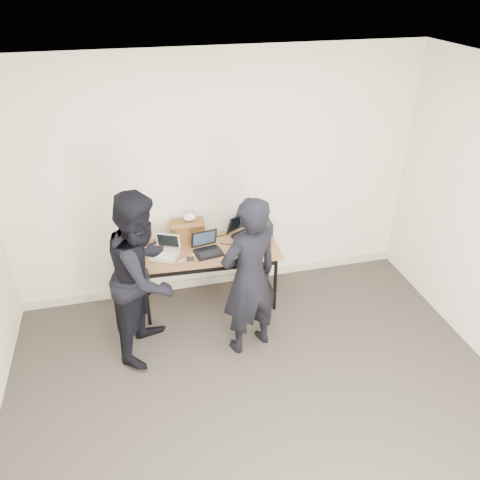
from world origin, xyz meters
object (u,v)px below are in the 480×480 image
object	(u,v)px
desk	(208,254)
equipment_box	(260,228)
laptop_right	(245,231)
laptop_beige	(166,252)
leather_satchel	(188,230)
person_observer	(144,275)
laptop_center	(207,248)
person_typist	(249,278)

from	to	relation	value
desk	equipment_box	bearing A→B (deg)	20.00
laptop_right	equipment_box	distance (m)	0.17
laptop_beige	leather_satchel	bearing A→B (deg)	66.76
person_observer	laptop_right	bearing A→B (deg)	-33.22
leather_satchel	person_observer	world-z (taller)	person_observer
laptop_center	desk	bearing A→B (deg)	58.42
laptop_center	laptop_beige	bearing A→B (deg)	165.52
laptop_right	person_observer	world-z (taller)	person_observer
laptop_center	person_typist	world-z (taller)	person_typist
equipment_box	person_observer	bearing A→B (deg)	-151.72
equipment_box	person_typist	world-z (taller)	person_typist
person_observer	desk	bearing A→B (deg)	-28.32
desk	leather_satchel	bearing A→B (deg)	131.31
person_typist	desk	bearing A→B (deg)	-90.21
leather_satchel	laptop_beige	bearing A→B (deg)	-135.77
leather_satchel	laptop_right	bearing A→B (deg)	0.05
leather_satchel	desk	bearing A→B (deg)	-48.99
laptop_beige	equipment_box	bearing A→B (deg)	36.04
desk	leather_satchel	distance (m)	0.34
laptop_beige	person_observer	distance (m)	0.57
desk	laptop_right	bearing A→B (deg)	26.37
laptop_center	person_observer	distance (m)	0.83
laptop_beige	desk	bearing A→B (deg)	26.99
desk	person_observer	world-z (taller)	person_observer
laptop_beige	laptop_center	distance (m)	0.43
desk	laptop_right	size ratio (longest dim) A/B	3.55
laptop_beige	person_typist	size ratio (longest dim) A/B	0.21
leather_satchel	person_typist	xyz separation A→B (m)	(0.43, -1.00, -0.02)
laptop_beige	person_observer	bearing A→B (deg)	-90.60
desk	person_observer	bearing A→B (deg)	-140.11
laptop_center	laptop_right	bearing A→B (deg)	17.64
laptop_beige	person_observer	world-z (taller)	person_observer
laptop_center	equipment_box	world-z (taller)	laptop_center
laptop_right	laptop_beige	bearing A→B (deg)	162.97
laptop_center	leather_satchel	bearing A→B (deg)	110.22
laptop_center	equipment_box	xyz separation A→B (m)	(0.65, 0.24, 0.02)
laptop_beige	laptop_right	xyz separation A→B (m)	(0.91, 0.21, 0.01)
laptop_right	person_observer	bearing A→B (deg)	-178.15
laptop_beige	equipment_box	xyz separation A→B (m)	(1.08, 0.21, 0.03)
desk	laptop_beige	bearing A→B (deg)	-175.24
desk	person_typist	xyz separation A→B (m)	(0.25, -0.77, 0.17)
laptop_beige	laptop_right	distance (m)	0.93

